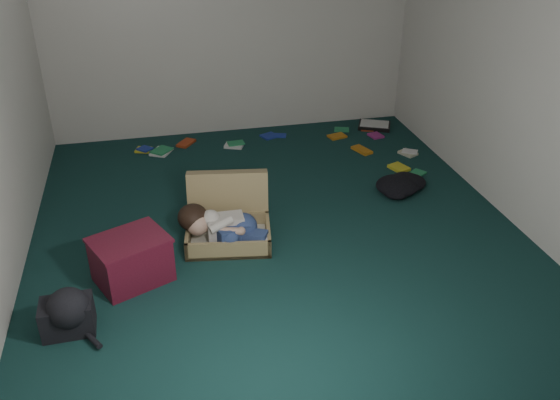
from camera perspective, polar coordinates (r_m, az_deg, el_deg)
name	(u,v)px	position (r m, az deg, el deg)	size (l,w,h in m)	color
floor	(276,228)	(5.02, -0.38, -2.69)	(4.50, 4.50, 0.00)	#123331
wall_back	(230,16)	(6.63, -4.85, 17.23)	(4.50, 4.50, 0.00)	silver
wall_front	(392,238)	(2.52, 10.74, -3.61)	(4.50, 4.50, 0.00)	silver
wall_right	(517,62)	(5.27, 21.86, 12.25)	(4.50, 4.50, 0.00)	silver
suitcase	(228,219)	(4.87, -5.00, -1.86)	(0.76, 0.75, 0.49)	#A18B59
person	(222,226)	(4.71, -5.60, -2.49)	(0.71, 0.43, 0.31)	beige
maroon_bin	(131,259)	(4.44, -14.12, -5.57)	(0.64, 0.59, 0.36)	#5A1224
backpack	(67,316)	(4.14, -19.79, -10.42)	(0.41, 0.33, 0.25)	black
clothing_pile	(404,183)	(5.71, 11.81, 1.61)	(0.43, 0.35, 0.14)	black
paper_tray	(374,125)	(7.13, 9.07, 7.10)	(0.45, 0.40, 0.05)	black
book_scatter	(305,145)	(6.56, 2.42, 5.32)	(2.93, 1.50, 0.02)	yellow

